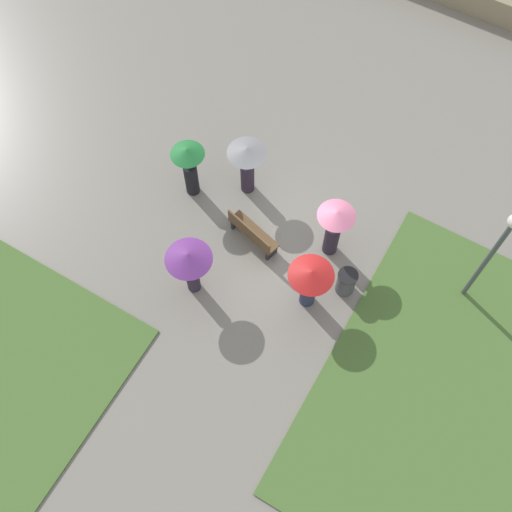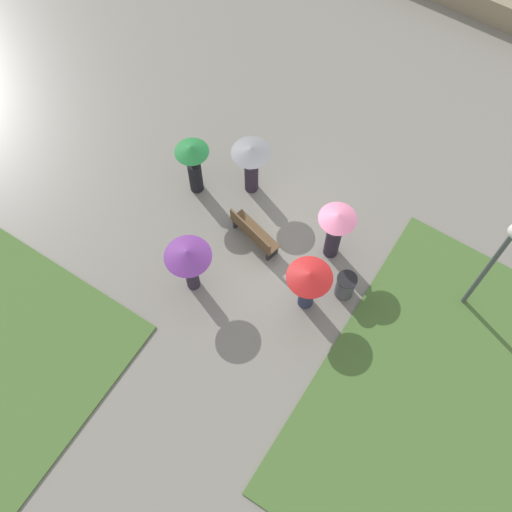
# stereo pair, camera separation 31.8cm
# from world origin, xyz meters

# --- Properties ---
(ground_plane) EXTENTS (90.00, 90.00, 0.00)m
(ground_plane) POSITION_xyz_m (0.00, 0.00, 0.00)
(ground_plane) COLOR gray
(lawn_patch_near) EXTENTS (8.47, 8.57, 0.06)m
(lawn_patch_near) POSITION_xyz_m (-6.74, 1.73, 0.03)
(lawn_patch_near) COLOR #4C7033
(lawn_patch_near) RESTS_ON ground_plane
(park_bench) EXTENTS (1.58, 0.80, 0.90)m
(park_bench) POSITION_xyz_m (0.80, 0.43, 0.46)
(park_bench) COLOR brown
(park_bench) RESTS_ON ground_plane
(lamp_post) EXTENTS (0.32, 0.32, 3.93)m
(lamp_post) POSITION_xyz_m (-4.74, -1.02, 2.57)
(lamp_post) COLOR #474C51
(lamp_post) RESTS_ON ground_plane
(trash_bin) EXTENTS (0.52, 0.52, 0.85)m
(trash_bin) POSITION_xyz_m (-2.00, 0.43, 0.43)
(trash_bin) COLOR #4C4C51
(trash_bin) RESTS_ON ground_plane
(crowd_person_pink) EXTENTS (0.97, 0.97, 1.97)m
(crowd_person_pink) POSITION_xyz_m (-1.12, -0.43, 1.24)
(crowd_person_pink) COLOR #2D2333
(crowd_person_pink) RESTS_ON ground_plane
(crowd_person_grey) EXTENTS (1.06, 1.06, 1.89)m
(crowd_person_grey) POSITION_xyz_m (1.77, -1.00, 1.27)
(crowd_person_grey) COLOR #2D2333
(crowd_person_grey) RESTS_ON ground_plane
(crowd_person_purple) EXTENTS (1.17, 1.17, 1.91)m
(crowd_person_purple) POSITION_xyz_m (1.42, 2.35, 1.46)
(crowd_person_purple) COLOR #2D2333
(crowd_person_purple) RESTS_ON ground_plane
(crowd_person_green) EXTENTS (0.91, 0.91, 1.96)m
(crowd_person_green) POSITION_xyz_m (3.06, -0.15, 1.25)
(crowd_person_green) COLOR black
(crowd_person_green) RESTS_ON ground_plane
(crowd_person_red) EXTENTS (1.13, 1.13, 1.74)m
(crowd_person_red) POSITION_xyz_m (-1.30, 1.20, 1.21)
(crowd_person_red) COLOR #282D47
(crowd_person_red) RESTS_ON ground_plane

